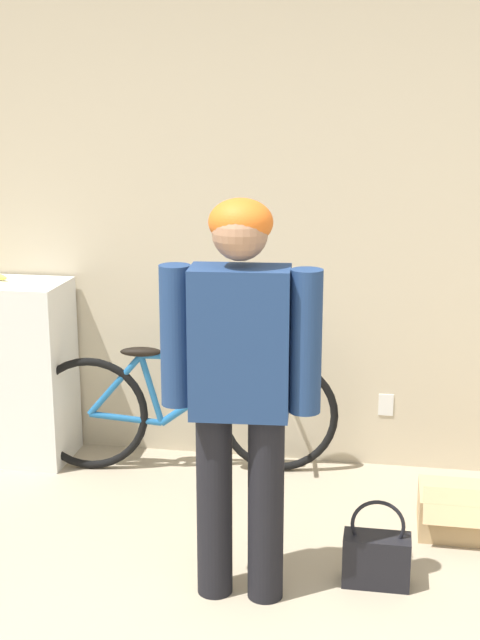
% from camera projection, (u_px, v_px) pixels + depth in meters
% --- Properties ---
extents(wall_back, '(8.00, 0.07, 2.60)m').
position_uv_depth(wall_back, '(288.00, 228.00, 4.71)').
color(wall_back, beige).
rests_on(wall_back, ground_plane).
extents(side_shelf, '(0.74, 0.41, 1.00)m').
position_uv_depth(side_shelf, '(3.00, 370.00, 4.93)').
color(side_shelf, white).
rests_on(side_shelf, ground_plane).
extents(person, '(0.62, 0.24, 1.62)m').
position_uv_depth(person, '(240.00, 372.00, 3.42)').
color(person, black).
rests_on(person, ground_plane).
extents(bicycle, '(1.64, 0.46, 0.70)m').
position_uv_depth(bicycle, '(184.00, 410.00, 4.77)').
color(bicycle, black).
rests_on(bicycle, ground_plane).
extents(handbag, '(0.28, 0.13, 0.38)m').
position_uv_depth(handbag, '(377.00, 557.00, 3.70)').
color(handbag, black).
rests_on(handbag, ground_plane).
extents(cardboard_box, '(0.54, 0.37, 0.26)m').
position_uv_depth(cardboard_box, '(477.00, 512.00, 4.14)').
color(cardboard_box, tan).
rests_on(cardboard_box, ground_plane).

